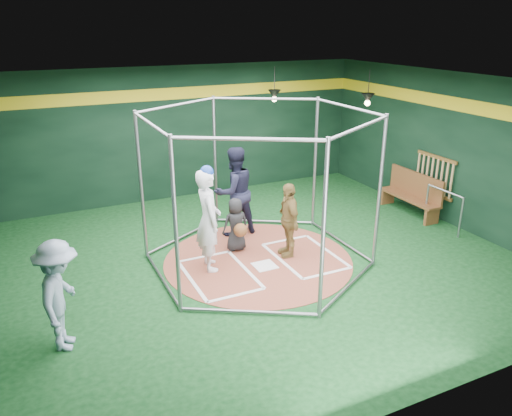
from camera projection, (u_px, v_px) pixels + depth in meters
name	position (u px, v px, depth m)	size (l,w,h in m)	color
room_shell	(258.00, 177.00, 9.50)	(10.10, 9.10, 3.53)	black
clay_disc	(258.00, 260.00, 10.11)	(3.80, 3.80, 0.01)	brown
home_plate	(265.00, 266.00, 9.85)	(0.43, 0.43, 0.01)	white
batter_box_left	(219.00, 274.00, 9.51)	(1.17, 1.77, 0.01)	white
batter_box_right	(305.00, 256.00, 10.28)	(1.17, 1.77, 0.01)	white
batting_cage	(258.00, 190.00, 9.58)	(4.05, 4.67, 3.00)	gray
bat_rack	(434.00, 175.00, 12.06)	(0.07, 1.25, 0.98)	brown
pendant_lamp_near	(274.00, 94.00, 13.07)	(0.34, 0.34, 0.90)	black
pendant_lamp_far	(368.00, 98.00, 12.44)	(0.34, 0.34, 0.90)	black
batter_figure	(208.00, 219.00, 9.45)	(0.58, 0.79, 2.07)	white
visitor_leopard	(288.00, 220.00, 10.07)	(0.91, 0.38, 1.55)	#AE8E4A
catcher_figure	(236.00, 225.00, 10.35)	(0.57, 0.58, 1.14)	black
umpire	(234.00, 192.00, 11.00)	(0.98, 0.76, 2.01)	black
bystander_blue	(60.00, 296.00, 7.16)	(1.10, 0.63, 1.70)	#90A5BF
dugout_bench	(412.00, 193.00, 12.42)	(0.42, 1.80, 1.05)	brown
steel_railing	(444.00, 203.00, 11.41)	(0.05, 1.11, 0.95)	gray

